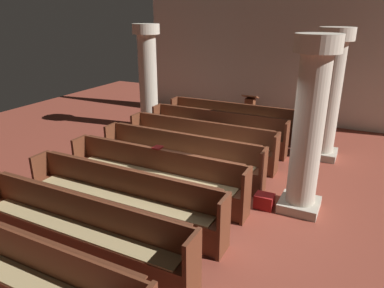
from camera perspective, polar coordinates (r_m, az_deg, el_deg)
The scene contains 17 objects.
ground_plane at distance 7.29m, azimuth 2.91°, elevation -8.33°, with size 19.20×19.20×0.00m, color brown.
back_wall at distance 12.28m, azimuth 14.96°, elevation 13.91°, with size 10.00×0.16×4.50m, color beige.
pew_row_0 at distance 10.65m, azimuth 6.23°, elevation 4.04°, with size 3.85×0.46×0.98m.
pew_row_1 at distance 9.70m, azimuth 4.02°, elevation 2.48°, with size 3.85×0.46×0.98m.
pew_row_2 at distance 8.79m, azimuth 1.36°, elevation 0.58°, with size 3.85×0.47×0.98m.
pew_row_3 at distance 7.90m, azimuth -1.92°, elevation -1.76°, with size 3.85×0.46×0.98m.
pew_row_4 at distance 7.07m, azimuth -6.01°, elevation -4.66°, with size 3.85×0.46×0.98m.
pew_row_5 at distance 6.30m, azimuth -11.19°, elevation -8.26°, with size 3.85×0.47×0.98m.
pew_row_6 at distance 5.63m, azimuth -17.84°, elevation -12.68°, with size 3.85×0.46×0.98m.
pew_row_7 at distance 5.09m, azimuth -26.41°, elevation -17.92°, with size 3.85×0.46×0.98m.
pillar_aisle_side at distance 9.30m, azimuth 21.19°, elevation 7.66°, with size 0.81×0.81×3.19m.
pillar_far_side at distance 11.26m, azimuth -7.11°, elevation 10.88°, with size 0.81×0.81×3.19m.
pillar_aisle_rear at distance 6.48m, azimuth 18.28°, elevation 2.91°, with size 0.77×0.77×3.19m.
lectern at distance 11.56m, azimuth 9.22°, elevation 4.86°, with size 0.48×0.45×1.08m.
hymn_book at distance 7.05m, azimuth -5.55°, elevation -0.56°, with size 0.17×0.19×0.03m, color maroon.
kneeler_box_red at distance 6.95m, azimuth 11.55°, elevation -9.00°, with size 0.35×0.28×0.27m, color maroon.
kneeler_box_blue at distance 9.84m, azimuth 17.52°, elevation -0.67°, with size 0.43×0.29×0.24m, color navy.
Camera 1 is at (2.52, -5.88, 3.51)m, focal length 33.14 mm.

